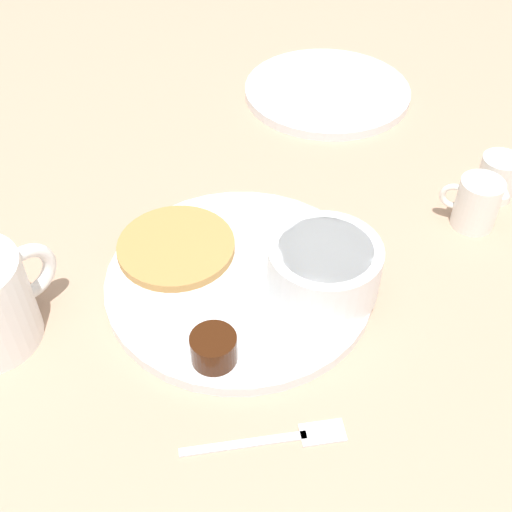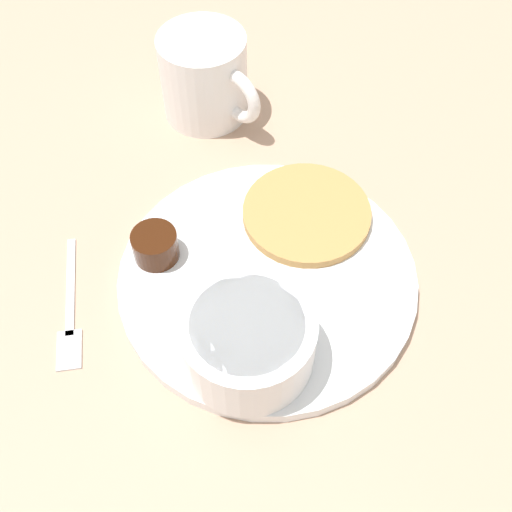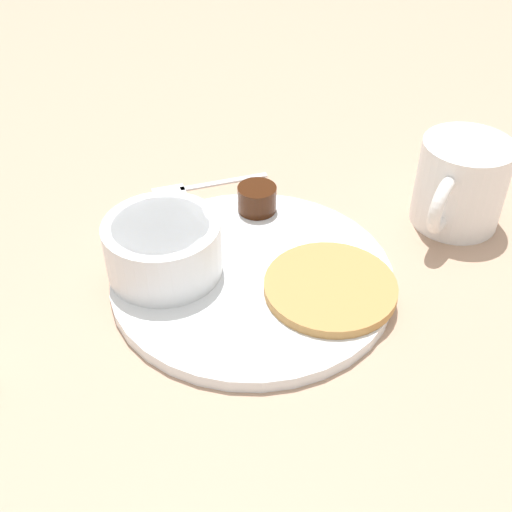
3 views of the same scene
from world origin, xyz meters
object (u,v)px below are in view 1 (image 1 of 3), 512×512
(creamer_pitcher_near, at_px, (477,203))
(fork, at_px, (284,437))
(creamer_pitcher_far, at_px, (497,177))
(bowl, at_px, (324,267))
(plate, at_px, (240,280))

(creamer_pitcher_near, xyz_separation_m, fork, (0.23, 0.23, -0.03))
(creamer_pitcher_near, xyz_separation_m, creamer_pitcher_far, (-0.04, -0.04, -0.00))
(bowl, relative_size, creamer_pitcher_far, 1.99)
(plate, distance_m, bowl, 0.09)
(fork, bearing_deg, bowl, -110.81)
(creamer_pitcher_near, bearing_deg, creamer_pitcher_far, -132.15)
(plate, relative_size, bowl, 2.47)
(bowl, bearing_deg, plate, -17.26)
(creamer_pitcher_far, bearing_deg, creamer_pitcher_near, 47.85)
(plate, distance_m, creamer_pitcher_far, 0.31)
(creamer_pitcher_far, height_order, fork, creamer_pitcher_far)
(plate, bearing_deg, creamer_pitcher_far, -159.83)
(bowl, height_order, creamer_pitcher_near, bowl)
(creamer_pitcher_near, bearing_deg, plate, 14.23)
(plate, bearing_deg, creamer_pitcher_near, -165.77)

